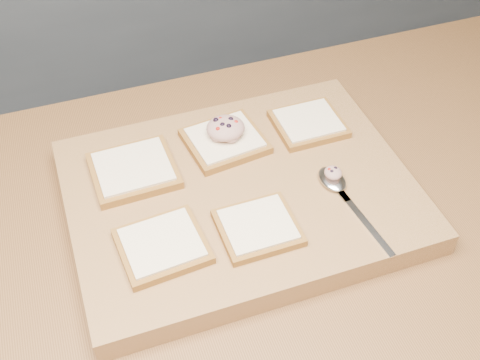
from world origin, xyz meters
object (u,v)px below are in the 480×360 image
(cutting_board, at_px, (240,195))
(bread_far_center, at_px, (225,141))
(tuna_salad_dollop, at_px, (225,128))
(spoon, at_px, (337,185))

(cutting_board, relative_size, bread_far_center, 3.90)
(cutting_board, bearing_deg, tuna_salad_dollop, 83.82)
(bread_far_center, distance_m, tuna_salad_dollop, 0.02)
(bread_far_center, xyz_separation_m, tuna_salad_dollop, (0.00, 0.00, 0.02))
(cutting_board, height_order, bread_far_center, bread_far_center)
(bread_far_center, bearing_deg, tuna_salad_dollop, 52.50)
(cutting_board, height_order, tuna_salad_dollop, tuna_salad_dollop)
(cutting_board, relative_size, tuna_salad_dollop, 8.31)
(tuna_salad_dollop, xyz_separation_m, spoon, (0.13, -0.16, -0.03))
(bread_far_center, bearing_deg, cutting_board, -94.74)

